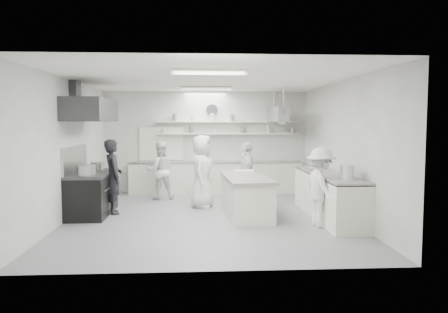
{
  "coord_description": "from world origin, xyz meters",
  "views": [
    {
      "loc": [
        -0.18,
        -9.34,
        2.07
      ],
      "look_at": [
        0.4,
        0.6,
        1.29
      ],
      "focal_mm": 34.37,
      "sensor_mm": 36.0,
      "label": 1
    }
  ],
  "objects": [
    {
      "name": "wall_clock",
      "position": [
        0.2,
        3.46,
        2.45
      ],
      "size": [
        0.32,
        0.05,
        0.32
      ],
      "primitive_type": "cylinder",
      "rotation": [
        1.57,
        0.0,
        0.0
      ],
      "color": "silver",
      "rests_on": "wall_back"
    },
    {
      "name": "ceiling",
      "position": [
        0.0,
        0.0,
        3.01
      ],
      "size": [
        6.0,
        7.0,
        0.02
      ],
      "primitive_type": "cube",
      "color": "white",
      "rests_on": "wall_back"
    },
    {
      "name": "wall_back",
      "position": [
        0.0,
        3.5,
        1.5
      ],
      "size": [
        6.0,
        0.04,
        3.0
      ],
      "primitive_type": "cube",
      "color": "silver",
      "rests_on": "floor"
    },
    {
      "name": "wall_right",
      "position": [
        3.0,
        0.0,
        1.5
      ],
      "size": [
        0.04,
        7.0,
        3.0
      ],
      "primitive_type": "cube",
      "color": "silver",
      "rests_on": "floor"
    },
    {
      "name": "light_fixture_front",
      "position": [
        0.0,
        -1.8,
        2.94
      ],
      "size": [
        1.3,
        0.25,
        0.1
      ],
      "primitive_type": "cube",
      "color": "silver",
      "rests_on": "ceiling"
    },
    {
      "name": "cook_right",
      "position": [
        2.24,
        -1.02,
        0.79
      ],
      "size": [
        0.71,
        1.09,
        1.58
      ],
      "primitive_type": "imported",
      "rotation": [
        0.0,
        0.0,
        1.69
      ],
      "color": "white",
      "rests_on": "floor"
    },
    {
      "name": "exhaust_hood",
      "position": [
        -2.6,
        0.4,
        2.35
      ],
      "size": [
        0.85,
        2.0,
        0.5
      ],
      "primitive_type": "cube",
      "color": "#36363A",
      "rests_on": "wall_left"
    },
    {
      "name": "bowl_island_b",
      "position": [
        0.92,
        0.06,
        0.87
      ],
      "size": [
        0.24,
        0.24,
        0.06
      ],
      "primitive_type": "imported",
      "rotation": [
        0.0,
        0.0,
        -0.43
      ],
      "color": "silver",
      "rests_on": "prep_island"
    },
    {
      "name": "bowl_right",
      "position": [
        2.5,
        0.72,
        0.97
      ],
      "size": [
        0.28,
        0.28,
        0.06
      ],
      "primitive_type": "imported",
      "rotation": [
        0.0,
        0.0,
        0.19
      ],
      "color": "silver",
      "rests_on": "right_counter"
    },
    {
      "name": "shelf_upper",
      "position": [
        0.7,
        3.37,
        2.1
      ],
      "size": [
        4.2,
        0.26,
        0.04
      ],
      "primitive_type": "cube",
      "color": "silver",
      "rests_on": "wall_back"
    },
    {
      "name": "wall_left",
      "position": [
        -3.0,
        0.0,
        1.5
      ],
      "size": [
        0.04,
        7.0,
        3.0
      ],
      "primitive_type": "cube",
      "color": "silver",
      "rests_on": "floor"
    },
    {
      "name": "cook_stove",
      "position": [
        -2.14,
        0.47,
        0.85
      ],
      "size": [
        0.6,
        0.72,
        1.7
      ],
      "primitive_type": "imported",
      "rotation": [
        0.0,
        0.0,
        1.94
      ],
      "color": "black",
      "rests_on": "floor"
    },
    {
      "name": "stove_pot",
      "position": [
        -2.6,
        -0.03,
        1.04
      ],
      "size": [
        0.42,
        0.42,
        0.26
      ],
      "primitive_type": "cylinder",
      "color": "#A1A1A1",
      "rests_on": "stove"
    },
    {
      "name": "floor",
      "position": [
        0.0,
        0.0,
        -0.01
      ],
      "size": [
        6.0,
        7.0,
        0.02
      ],
      "primitive_type": "cube",
      "color": "#9695A1",
      "rests_on": "ground"
    },
    {
      "name": "cook_island_right",
      "position": [
        1.03,
        1.46,
        0.79
      ],
      "size": [
        0.4,
        0.93,
        1.58
      ],
      "primitive_type": "imported",
      "rotation": [
        0.0,
        0.0,
        -1.58
      ],
      "color": "white",
      "rests_on": "floor"
    },
    {
      "name": "wall_front",
      "position": [
        0.0,
        -3.5,
        1.5
      ],
      "size": [
        6.0,
        0.04,
        3.0
      ],
      "primitive_type": "cube",
      "color": "silver",
      "rests_on": "floor"
    },
    {
      "name": "cook_island_left",
      "position": [
        -0.11,
        1.11,
        0.89
      ],
      "size": [
        0.75,
        0.97,
        1.77
      ],
      "primitive_type": "imported",
      "rotation": [
        0.0,
        0.0,
        1.34
      ],
      "color": "white",
      "rests_on": "floor"
    },
    {
      "name": "right_counter",
      "position": [
        2.65,
        -0.2,
        0.47
      ],
      "size": [
        0.74,
        3.3,
        0.94
      ],
      "primitive_type": "cube",
      "color": "silver",
      "rests_on": "floor"
    },
    {
      "name": "back_counter",
      "position": [
        0.3,
        3.2,
        0.46
      ],
      "size": [
        5.0,
        0.6,
        0.92
      ],
      "primitive_type": "cube",
      "color": "silver",
      "rests_on": "floor"
    },
    {
      "name": "prep_island",
      "position": [
        0.86,
        0.14,
        0.42
      ],
      "size": [
        0.99,
        2.32,
        0.84
      ],
      "primitive_type": "cube",
      "rotation": [
        0.0,
        0.0,
        0.06
      ],
      "color": "silver",
      "rests_on": "floor"
    },
    {
      "name": "pass_through_window",
      "position": [
        -1.3,
        3.48,
        1.45
      ],
      "size": [
        1.3,
        0.04,
        1.0
      ],
      "primitive_type": "cube",
      "color": "black",
      "rests_on": "wall_back"
    },
    {
      "name": "stove",
      "position": [
        -2.6,
        0.4,
        0.45
      ],
      "size": [
        0.8,
        1.8,
        0.9
      ],
      "primitive_type": "cube",
      "color": "black",
      "rests_on": "floor"
    },
    {
      "name": "pot_rack",
      "position": [
        2.0,
        2.4,
        2.3
      ],
      "size": [
        0.3,
        1.6,
        0.4
      ],
      "primitive_type": "cube",
      "color": "#A1A1A1",
      "rests_on": "ceiling"
    },
    {
      "name": "cook_back",
      "position": [
        -1.24,
        2.26,
        0.78
      ],
      "size": [
        0.87,
        0.74,
        1.57
      ],
      "primitive_type": "imported",
      "rotation": [
        0.0,
        0.0,
        -2.93
      ],
      "color": "white",
      "rests_on": "floor"
    },
    {
      "name": "shelf_lower",
      "position": [
        0.7,
        3.37,
        1.75
      ],
      "size": [
        4.2,
        0.26,
        0.04
      ],
      "primitive_type": "cube",
      "color": "silver",
      "rests_on": "wall_back"
    },
    {
      "name": "light_fixture_rear",
      "position": [
        0.0,
        1.8,
        2.94
      ],
      "size": [
        1.3,
        0.25,
        0.1
      ],
      "primitive_type": "cube",
      "color": "silver",
      "rests_on": "ceiling"
    },
    {
      "name": "bowl_island_a",
      "position": [
        0.91,
        0.26,
        0.87
      ],
      "size": [
        0.3,
        0.3,
        0.06
      ],
      "primitive_type": "imported",
      "rotation": [
        0.0,
        0.0,
        -0.35
      ],
      "color": "#A1A1A1",
      "rests_on": "prep_island"
    }
  ]
}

